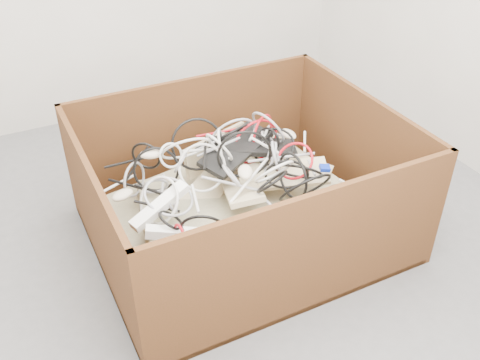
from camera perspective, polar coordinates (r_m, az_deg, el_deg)
name	(u,v)px	position (r m, az deg, el deg)	size (l,w,h in m)	color
ground	(226,238)	(2.60, -1.51, -6.07)	(3.00, 3.00, 0.00)	#59595C
cardboard_box	(238,211)	(2.53, -0.19, -3.28)	(1.33, 1.11, 0.61)	#3B280E
keyboard_pile	(252,183)	(2.48, 1.26, -0.29)	(1.08, 0.86, 0.32)	beige
mice_scatter	(237,177)	(2.37, -0.33, 0.28)	(0.97, 0.68, 0.17)	beige
power_strip_left	(160,206)	(2.20, -8.40, -2.69)	(0.28, 0.05, 0.04)	white
power_strip_right	(180,234)	(2.14, -6.34, -5.60)	(0.26, 0.05, 0.04)	white
vga_plug	(325,168)	(2.46, 8.86, 1.25)	(0.04, 0.04, 0.02)	#0C26B4
cable_tangle	(233,161)	(2.40, -0.79, 1.97)	(1.03, 0.95, 0.39)	black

